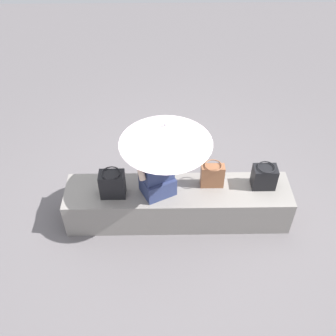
{
  "coord_description": "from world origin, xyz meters",
  "views": [
    {
      "loc": [
        -0.16,
        -3.11,
        3.67
      ],
      "look_at": [
        -0.11,
        -0.01,
        0.81
      ],
      "focal_mm": 42.18,
      "sensor_mm": 36.0,
      "label": 1
    }
  ],
  "objects_px": {
    "shoulder_bag_spare": "(112,184)",
    "parasol": "(166,134)",
    "person_seated": "(157,166)",
    "tote_bag_canvas": "(264,177)",
    "handbag_black": "(212,175)"
  },
  "relations": [
    {
      "from": "handbag_black",
      "to": "shoulder_bag_spare",
      "type": "relative_size",
      "value": 0.92
    },
    {
      "from": "person_seated",
      "to": "tote_bag_canvas",
      "type": "distance_m",
      "value": 1.22
    },
    {
      "from": "person_seated",
      "to": "handbag_black",
      "type": "bearing_deg",
      "value": 9.29
    },
    {
      "from": "person_seated",
      "to": "handbag_black",
      "type": "distance_m",
      "value": 0.67
    },
    {
      "from": "parasol",
      "to": "handbag_black",
      "type": "xyz_separation_m",
      "value": [
        0.52,
        0.14,
        -0.7
      ]
    },
    {
      "from": "shoulder_bag_spare",
      "to": "parasol",
      "type": "bearing_deg",
      "value": -1.21
    },
    {
      "from": "handbag_black",
      "to": "tote_bag_canvas",
      "type": "distance_m",
      "value": 0.58
    },
    {
      "from": "person_seated",
      "to": "tote_bag_canvas",
      "type": "bearing_deg",
      "value": 3.71
    },
    {
      "from": "handbag_black",
      "to": "tote_bag_canvas",
      "type": "height_order",
      "value": "handbag_black"
    },
    {
      "from": "handbag_black",
      "to": "parasol",
      "type": "bearing_deg",
      "value": -164.62
    },
    {
      "from": "handbag_black",
      "to": "shoulder_bag_spare",
      "type": "height_order",
      "value": "shoulder_bag_spare"
    },
    {
      "from": "handbag_black",
      "to": "tote_bag_canvas",
      "type": "bearing_deg",
      "value": -2.26
    },
    {
      "from": "handbag_black",
      "to": "shoulder_bag_spare",
      "type": "distance_m",
      "value": 1.12
    },
    {
      "from": "person_seated",
      "to": "shoulder_bag_spare",
      "type": "relative_size",
      "value": 2.69
    },
    {
      "from": "handbag_black",
      "to": "shoulder_bag_spare",
      "type": "bearing_deg",
      "value": -173.23
    }
  ]
}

